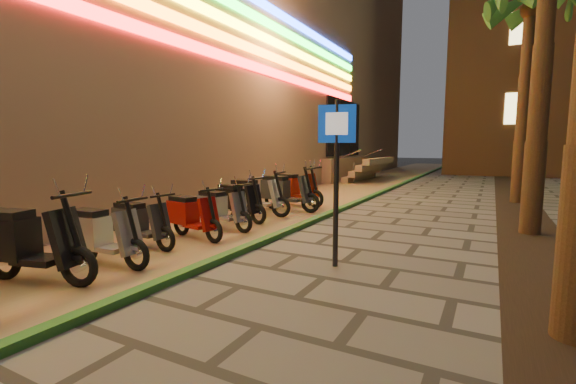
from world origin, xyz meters
The scene contains 16 objects.
ground centered at (0.00, 0.00, 0.00)m, with size 120.00×120.00×0.00m, color #474442.
parking_strip centered at (-2.60, 10.00, 0.01)m, with size 3.40×60.00×0.01m, color #8C7251.
green_curb centered at (-0.90, 10.00, 0.05)m, with size 0.18×60.00×0.10m, color #245E23.
planting_strip centered at (3.60, 5.00, 0.01)m, with size 1.20×40.00×0.02m, color black.
mall_building centered at (-15.47, 10.02, 7.48)m, with size 24.23×44.00×15.00m.
palm_d centered at (3.60, 12.00, 5.94)m, with size 2.97×3.02×7.16m.
pedestrian_sign centered at (0.79, 3.05, 1.62)m, with size 0.54×0.16×2.50m.
scooter_4 centered at (-2.64, 0.46, 0.55)m, with size 1.80×0.88×1.27m.
scooter_5 centered at (-2.44, 1.44, 0.48)m, with size 1.57×0.55×1.10m.
scooter_6 centered at (-2.78, 2.46, 0.45)m, with size 1.46×0.51×1.03m.
scooter_7 centered at (-2.43, 3.43, 0.46)m, with size 1.51×0.67×1.06m.
scooter_8 centered at (-2.43, 4.37, 0.46)m, with size 1.52×0.62×1.07m.
scooter_9 centered at (-2.67, 5.35, 0.49)m, with size 1.60×0.78×1.13m.
scooter_10 centered at (-2.70, 6.14, 0.52)m, with size 1.72×0.60×1.21m.
scooter_11 centered at (-2.36, 7.20, 0.55)m, with size 1.80×0.63×1.27m.
scooter_12 centered at (-2.54, 8.17, 0.54)m, with size 1.77×0.80×1.25m.
Camera 1 is at (2.83, -2.32, 1.82)m, focal length 24.00 mm.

